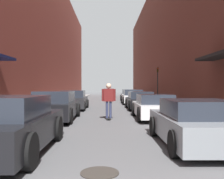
% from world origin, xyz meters
% --- Properties ---
extents(ground, '(109.24, 109.24, 0.00)m').
position_xyz_m(ground, '(0.00, 19.86, 0.00)').
color(ground, '#515154').
extents(curb_strip_left, '(1.80, 49.65, 0.12)m').
position_xyz_m(curb_strip_left, '(-4.37, 24.83, 0.06)').
color(curb_strip_left, gray).
rests_on(curb_strip_left, ground).
extents(curb_strip_right, '(1.80, 49.65, 0.12)m').
position_xyz_m(curb_strip_right, '(4.37, 24.83, 0.06)').
color(curb_strip_right, gray).
rests_on(curb_strip_right, ground).
extents(building_row_left, '(4.90, 49.65, 13.80)m').
position_xyz_m(building_row_left, '(-7.27, 24.82, 6.90)').
color(building_row_left, brown).
rests_on(building_row_left, ground).
extents(building_row_right, '(4.90, 49.65, 13.40)m').
position_xyz_m(building_row_right, '(7.27, 24.82, 6.70)').
color(building_row_right, brown).
rests_on(building_row_right, ground).
extents(parked_car_left_0, '(2.06, 4.19, 1.35)m').
position_xyz_m(parked_car_left_0, '(-2.31, 4.75, 0.66)').
color(parked_car_left_0, black).
rests_on(parked_car_left_0, ground).
extents(parked_car_left_1, '(1.92, 4.55, 1.37)m').
position_xyz_m(parked_car_left_1, '(-2.37, 10.67, 0.66)').
color(parked_car_left_1, black).
rests_on(parked_car_left_1, ground).
extents(parked_car_left_2, '(1.87, 4.25, 1.34)m').
position_xyz_m(parked_car_left_2, '(-2.32, 16.52, 0.65)').
color(parked_car_left_2, '#232326').
rests_on(parked_car_left_2, ground).
extents(parked_car_right_0, '(2.01, 4.01, 1.22)m').
position_xyz_m(parked_car_right_0, '(2.46, 5.47, 0.59)').
color(parked_car_right_0, gray).
rests_on(parked_car_right_0, ground).
extents(parked_car_right_1, '(1.89, 4.21, 1.21)m').
position_xyz_m(parked_car_right_1, '(2.35, 11.07, 0.60)').
color(parked_car_right_1, silver).
rests_on(parked_car_right_1, ground).
extents(parked_car_right_2, '(1.86, 4.57, 1.26)m').
position_xyz_m(parked_car_right_2, '(2.36, 16.49, 0.62)').
color(parked_car_right_2, black).
rests_on(parked_car_right_2, ground).
extents(parked_car_right_3, '(1.99, 4.35, 1.34)m').
position_xyz_m(parked_car_right_3, '(2.41, 22.14, 0.65)').
color(parked_car_right_3, silver).
rests_on(parked_car_right_3, ground).
extents(parked_car_right_4, '(1.87, 4.17, 1.33)m').
position_xyz_m(parked_car_right_4, '(2.51, 27.29, 0.64)').
color(parked_car_right_4, gray).
rests_on(parked_car_right_4, ground).
extents(skateboarder, '(0.67, 0.78, 1.75)m').
position_xyz_m(skateboarder, '(0.13, 10.85, 1.08)').
color(skateboarder, black).
rests_on(skateboarder, ground).
extents(manhole_cover, '(0.70, 0.70, 0.02)m').
position_xyz_m(manhole_cover, '(-0.06, 3.34, 0.01)').
color(manhole_cover, '#332D28').
rests_on(manhole_cover, ground).
extents(traffic_light, '(0.16, 0.22, 3.36)m').
position_xyz_m(traffic_light, '(4.88, 22.76, 2.20)').
color(traffic_light, '#2D2D2D').
rests_on(traffic_light, curb_strip_right).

